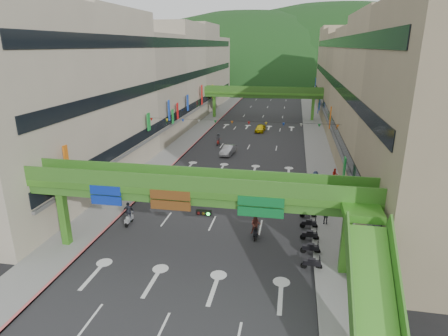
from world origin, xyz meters
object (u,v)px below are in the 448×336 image
at_px(overpass_near, 205,200).
at_px(pedestrian_red, 335,176).
at_px(car_silver, 228,150).
at_px(scooter_rider_mid, 256,226).
at_px(car_yellow, 260,128).
at_px(scooter_rider_near, 190,193).

distance_m(overpass_near, pedestrian_red, 23.42).
distance_m(overpass_near, car_silver, 30.16).
bearing_deg(overpass_near, pedestrian_red, 60.68).
bearing_deg(pedestrian_red, overpass_near, -133.19).
height_order(overpass_near, scooter_rider_mid, overpass_near).
bearing_deg(car_yellow, scooter_rider_mid, -80.09).
height_order(car_silver, pedestrian_red, pedestrian_red).
relative_size(car_yellow, pedestrian_red, 2.55).
bearing_deg(scooter_rider_mid, car_silver, 105.15).
relative_size(overpass_near, pedestrian_red, 17.49).
bearing_deg(car_silver, scooter_rider_near, -84.72).
bearing_deg(scooter_rider_near, car_silver, 87.32).
xyz_separation_m(scooter_rider_near, pedestrian_red, (15.58, 8.96, -0.22)).
relative_size(scooter_rider_mid, pedestrian_red, 1.35).
distance_m(overpass_near, scooter_rider_mid, 7.02).
height_order(scooter_rider_near, car_silver, scooter_rider_near).
distance_m(scooter_rider_mid, car_silver, 25.86).
bearing_deg(car_yellow, pedestrian_red, -61.29).
bearing_deg(scooter_rider_mid, pedestrian_red, 62.67).
height_order(scooter_rider_mid, car_yellow, scooter_rider_mid).
relative_size(car_silver, pedestrian_red, 2.64).
relative_size(overpass_near, scooter_rider_near, 13.03).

